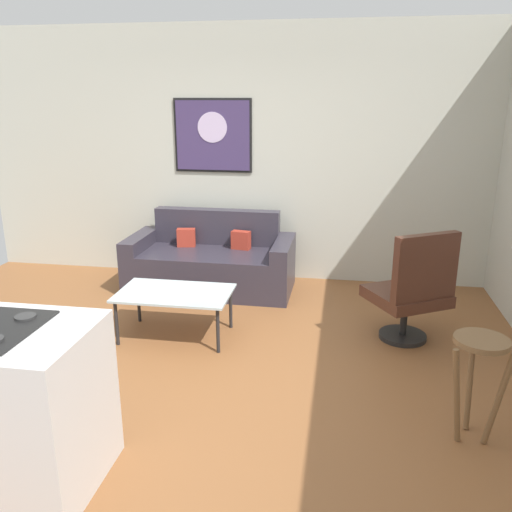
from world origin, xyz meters
TOP-DOWN VIEW (x-y plane):
  - ground at (0.00, 0.00)m, footprint 6.40×6.40m
  - back_wall at (0.00, 2.42)m, footprint 6.40×0.05m
  - couch at (-0.38, 1.90)m, footprint 1.78×0.84m
  - coffee_table at (-0.39, 0.65)m, footprint 0.98×0.60m
  - armchair at (1.63, 0.86)m, footprint 0.79×0.78m
  - bar_stool at (1.86, -0.46)m, footprint 0.37×0.36m
  - wall_painting at (-0.45, 2.38)m, footprint 0.88×0.03m

SIDE VIEW (x-z plane):
  - ground at x=0.00m, z-range -0.04..0.00m
  - couch at x=-0.38m, z-range -0.13..0.70m
  - coffee_table at x=-0.39m, z-range 0.17..0.59m
  - armchair at x=1.63m, z-range -0.02..0.98m
  - bar_stool at x=1.86m, z-range 0.18..0.86m
  - back_wall at x=0.00m, z-range 0.00..2.80m
  - wall_painting at x=-0.45m, z-range 1.22..2.03m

